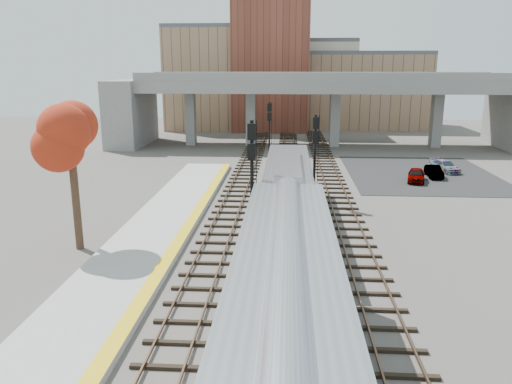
% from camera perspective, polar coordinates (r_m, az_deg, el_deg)
% --- Properties ---
extents(ground, '(160.00, 160.00, 0.00)m').
position_cam_1_polar(ground, '(23.29, 0.95, -12.04)').
color(ground, '#47423D').
rests_on(ground, ground).
extents(platform, '(4.50, 60.00, 0.35)m').
position_cam_1_polar(platform, '(24.61, -16.48, -10.71)').
color(platform, '#9E9E99').
rests_on(platform, ground).
extents(yellow_strip, '(0.70, 60.00, 0.01)m').
position_cam_1_polar(yellow_strip, '(23.97, -12.16, -10.65)').
color(yellow_strip, yellow).
rests_on(yellow_strip, platform).
extents(tracks, '(10.70, 95.00, 0.25)m').
position_cam_1_polar(tracks, '(34.90, 3.48, -2.84)').
color(tracks, black).
rests_on(tracks, ground).
extents(overpass, '(54.00, 12.00, 9.50)m').
position_cam_1_polar(overpass, '(66.13, 7.25, 10.22)').
color(overpass, slate).
rests_on(overpass, ground).
extents(buildings_far, '(43.00, 21.00, 20.60)m').
position_cam_1_polar(buildings_far, '(87.47, 4.00, 12.61)').
color(buildings_far, '#977257').
rests_on(buildings_far, ground).
extents(parking_lot, '(14.00, 18.00, 0.04)m').
position_cam_1_polar(parking_lot, '(51.60, 18.26, 2.01)').
color(parking_lot, black).
rests_on(parking_lot, ground).
extents(locomotive, '(3.02, 19.05, 4.10)m').
position_cam_1_polar(locomotive, '(32.60, 3.64, -0.06)').
color(locomotive, '#A8AAB2').
rests_on(locomotive, ground).
extents(signal_mast_near, '(0.60, 0.64, 7.31)m').
position_cam_1_polar(signal_mast_near, '(29.08, -0.48, 1.05)').
color(signal_mast_near, '#9E9E99').
rests_on(signal_mast_near, ground).
extents(signal_mast_mid, '(0.60, 0.64, 6.79)m').
position_cam_1_polar(signal_mast_mid, '(37.97, 6.72, 3.53)').
color(signal_mast_mid, '#9E9E99').
rests_on(signal_mast_mid, ground).
extents(signal_mast_far, '(0.60, 0.64, 6.53)m').
position_cam_1_polar(signal_mast_far, '(54.87, 1.53, 6.72)').
color(signal_mast_far, '#9E9E99').
rests_on(signal_mast_far, ground).
extents(tree, '(3.60, 3.60, 8.65)m').
position_cam_1_polar(tree, '(29.40, -20.47, 5.73)').
color(tree, '#382619').
rests_on(tree, ground).
extents(car_a, '(2.29, 3.85, 1.23)m').
position_cam_1_polar(car_a, '(47.68, 17.84, 1.86)').
color(car_a, '#99999E').
rests_on(car_a, parking_lot).
extents(car_b, '(1.31, 3.41, 1.11)m').
position_cam_1_polar(car_b, '(50.10, 19.66, 2.22)').
color(car_b, '#99999E').
rests_on(car_b, parking_lot).
extents(car_c, '(2.78, 4.21, 1.13)m').
position_cam_1_polar(car_c, '(53.18, 20.76, 2.79)').
color(car_c, '#99999E').
rests_on(car_c, parking_lot).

